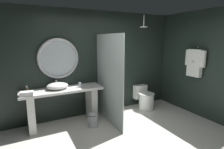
{
  "coord_description": "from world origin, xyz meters",
  "views": [
    {
      "loc": [
        -1.61,
        -2.31,
        1.91
      ],
      "look_at": [
        0.05,
        0.91,
        1.19
      ],
      "focal_mm": 28.56,
      "sensor_mm": 36.0,
      "label": 1
    }
  ],
  "objects": [
    {
      "name": "vessel_sink",
      "position": [
        -0.95,
        1.58,
        0.91
      ],
      "size": [
        0.46,
        0.38,
        0.17
      ],
      "color": "white",
      "rests_on": "vanity_counter"
    },
    {
      "name": "folded_hand_towel",
      "position": [
        -1.57,
        1.39,
        0.87
      ],
      "size": [
        0.27,
        0.19,
        0.08
      ],
      "primitive_type": "cube",
      "rotation": [
        0.0,
        0.0,
        -0.14
      ],
      "color": "white",
      "rests_on": "vanity_counter"
    },
    {
      "name": "waste_bin",
      "position": [
        -0.31,
        1.16,
        0.16
      ],
      "size": [
        0.22,
        0.22,
        0.32
      ],
      "color": "#B7B7BC",
      "rests_on": "ground_plane"
    },
    {
      "name": "hanging_bathrobe",
      "position": [
        2.21,
        0.64,
        1.37
      ],
      "size": [
        0.2,
        0.55,
        0.74
      ],
      "color": "#B7B7BC"
    },
    {
      "name": "back_wall_panel",
      "position": [
        0.0,
        1.9,
        1.3
      ],
      "size": [
        4.8,
        0.1,
        2.6
      ],
      "primitive_type": "cube",
      "color": "#1E2823",
      "rests_on": "ground_plane"
    },
    {
      "name": "rain_shower_head",
      "position": [
        1.2,
        1.41,
        2.24
      ],
      "size": [
        0.19,
        0.19,
        0.3
      ],
      "color": "#B7B7BC"
    },
    {
      "name": "round_wall_mirror",
      "position": [
        -0.85,
        1.81,
        1.48
      ],
      "size": [
        0.92,
        0.06,
        0.92
      ],
      "color": "#B7B7BC"
    },
    {
      "name": "shower_glass_panel",
      "position": [
        0.12,
        1.2,
        1.01
      ],
      "size": [
        0.02,
        1.3,
        2.02
      ],
      "primitive_type": "cube",
      "color": "silver",
      "rests_on": "ground_plane"
    },
    {
      "name": "soap_dispenser",
      "position": [
        -1.55,
        1.58,
        0.9
      ],
      "size": [
        0.05,
        0.05,
        0.15
      ],
      "color": "#3D3323",
      "rests_on": "vanity_counter"
    },
    {
      "name": "vanity_counter",
      "position": [
        -0.85,
        1.56,
        0.53
      ],
      "size": [
        1.75,
        0.54,
        0.83
      ],
      "color": "silver",
      "rests_on": "ground_plane"
    },
    {
      "name": "side_wall_right",
      "position": [
        2.35,
        0.76,
        1.3
      ],
      "size": [
        0.1,
        2.47,
        2.6
      ],
      "primitive_type": "cube",
      "color": "#1E2823",
      "rests_on": "ground_plane"
    },
    {
      "name": "toilet",
      "position": [
        1.39,
        1.52,
        0.28
      ],
      "size": [
        0.43,
        0.63,
        0.61
      ],
      "color": "white",
      "rests_on": "ground_plane"
    },
    {
      "name": "tumbler_cup",
      "position": [
        -0.46,
        1.53,
        0.89
      ],
      "size": [
        0.06,
        0.06,
        0.11
      ],
      "primitive_type": "cylinder",
      "color": "silver",
      "rests_on": "vanity_counter"
    }
  ]
}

